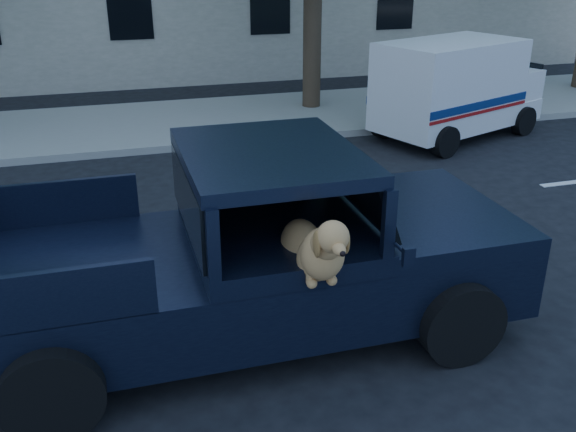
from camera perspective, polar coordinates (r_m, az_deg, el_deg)
The scene contains 5 objects.
ground at distance 6.72m, azimuth -13.13°, elevation -13.60°, with size 120.00×120.00×0.00m, color black.
far_sidewalk at distance 15.13m, azimuth -15.86°, elevation 7.54°, with size 60.00×4.00×0.15m, color gray.
lane_stripes at distance 9.89m, azimuth -3.09°, elevation -0.33°, with size 21.60×0.14×0.01m, color silver, non-canonical shape.
pickup_truck at distance 6.82m, azimuth -4.49°, elevation -5.40°, with size 5.78×2.95×2.06m.
mail_truck at distance 14.40m, azimuth 14.66°, elevation 10.31°, with size 4.14×2.98×2.07m.
Camera 1 is at (-0.06, -5.42, 3.97)m, focal length 40.00 mm.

